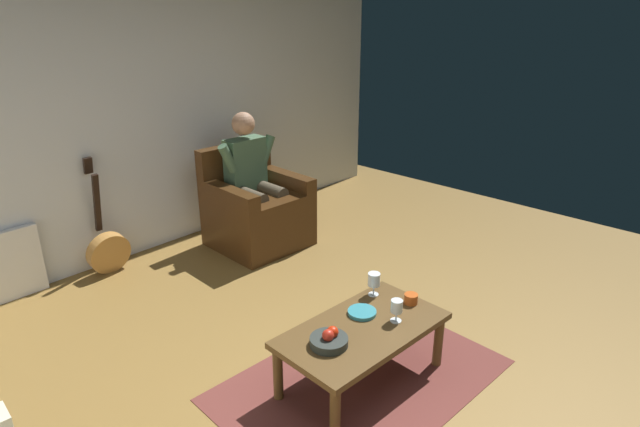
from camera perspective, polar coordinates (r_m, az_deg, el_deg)
ground_plane at (r=3.59m, az=6.14°, el=-17.01°), size 7.32×7.32×0.00m
wall_back at (r=5.09m, az=-19.99°, el=10.09°), size 6.50×0.06×2.66m
rug at (r=3.57m, az=4.37°, el=-17.17°), size 1.82×1.28×0.01m
armchair at (r=5.25m, az=-6.81°, el=0.25°), size 0.85×0.83×0.95m
person_seated at (r=5.14m, az=-7.10°, el=4.10°), size 0.65×0.59×1.28m
coffee_table at (r=3.37m, az=4.54°, el=-12.70°), size 1.09×0.64×0.39m
guitar at (r=5.05m, az=-21.61°, el=-3.46°), size 0.37×0.24×1.03m
radiator at (r=4.91m, az=-30.52°, el=-4.94°), size 0.57×0.06×0.58m
wine_glass_near at (r=3.36m, az=8.14°, el=-9.87°), size 0.07×0.07×0.15m
wine_glass_far at (r=3.62m, az=5.75°, el=-7.11°), size 0.08×0.08×0.16m
fruit_bowl at (r=3.16m, az=0.99°, el=-13.26°), size 0.22×0.22×0.11m
decorative_dish at (r=3.45m, az=4.49°, el=-10.41°), size 0.18×0.18×0.02m
candle_jar at (r=3.59m, az=9.64°, el=-8.91°), size 0.09×0.09×0.07m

